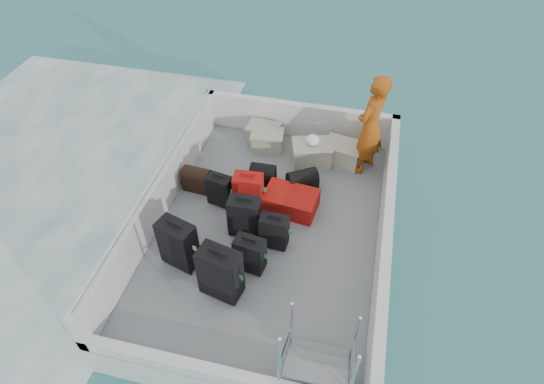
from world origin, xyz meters
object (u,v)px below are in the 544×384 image
at_px(suitcase_2, 220,191).
at_px(suitcase_6, 250,255).
at_px(suitcase_3, 220,273).
at_px(crate_3, 342,154).
at_px(passenger, 371,126).
at_px(suitcase_0, 178,244).
at_px(suitcase_5, 248,191).
at_px(suitcase_8, 291,201).
at_px(suitcase_7, 274,232).
at_px(crate_2, 312,154).
at_px(crate_0, 264,134).
at_px(crate_1, 267,142).
at_px(suitcase_4, 244,217).

distance_m(suitcase_2, suitcase_6, 1.40).
height_order(suitcase_3, crate_3, suitcase_3).
xyz_separation_m(suitcase_2, suitcase_3, (0.54, -1.62, 0.13)).
distance_m(suitcase_3, crate_3, 3.34).
relative_size(suitcase_2, passenger, 0.31).
xyz_separation_m(suitcase_0, suitcase_3, (0.73, -0.34, 0.02)).
bearing_deg(suitcase_3, suitcase_5, 105.14).
height_order(suitcase_3, passenger, passenger).
xyz_separation_m(suitcase_5, suitcase_8, (0.67, 0.08, -0.15)).
xyz_separation_m(suitcase_7, crate_2, (0.22, 1.99, -0.09)).
relative_size(suitcase_0, suitcase_3, 0.96).
relative_size(crate_0, passenger, 0.30).
bearing_deg(crate_0, suitcase_0, -98.69).
bearing_deg(crate_3, crate_1, 177.90).
xyz_separation_m(suitcase_3, suitcase_6, (0.26, 0.48, -0.12)).
bearing_deg(crate_3, suitcase_7, -109.32).
bearing_deg(suitcase_6, passenger, 70.48).
relative_size(suitcase_3, crate_0, 1.49).
relative_size(crate_0, crate_3, 0.89).
bearing_deg(suitcase_8, suitcase_2, 103.48).
xyz_separation_m(suitcase_3, suitcase_5, (-0.09, 1.67, -0.10)).
relative_size(suitcase_7, crate_2, 0.88).
relative_size(suitcase_0, suitcase_4, 1.16).
relative_size(suitcase_2, crate_1, 1.01).
bearing_deg(suitcase_3, suitcase_8, 83.73).
bearing_deg(passenger, suitcase_4, -13.61).
distance_m(suitcase_6, crate_0, 2.92).
distance_m(suitcase_2, crate_1, 1.59).
relative_size(suitcase_5, suitcase_7, 1.10).
bearing_deg(suitcase_3, crate_3, 80.25).
distance_m(suitcase_0, crate_0, 3.05).
xyz_separation_m(suitcase_0, crate_3, (1.97, 2.75, -0.21)).
distance_m(suitcase_5, suitcase_6, 1.24).
bearing_deg(crate_3, suitcase_2, -140.40).
bearing_deg(suitcase_7, suitcase_4, 167.10).
distance_m(suitcase_0, passenger, 3.62).
distance_m(suitcase_4, passenger, 2.60).
distance_m(crate_2, passenger, 1.17).
distance_m(suitcase_2, crate_0, 1.76).
height_order(suitcase_0, suitcase_7, suitcase_0).
height_order(suitcase_3, suitcase_5, suitcase_3).
bearing_deg(suitcase_6, suitcase_8, 84.55).
bearing_deg(crate_1, suitcase_6, -81.23).
bearing_deg(suitcase_4, suitcase_3, -93.04).
distance_m(crate_0, crate_3, 1.53).
bearing_deg(crate_3, passenger, -7.70).
bearing_deg(crate_2, crate_0, 158.13).
height_order(suitcase_4, suitcase_6, suitcase_4).
xyz_separation_m(suitcase_2, crate_0, (0.28, 1.73, -0.11)).
bearing_deg(suitcase_8, suitcase_6, 172.53).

